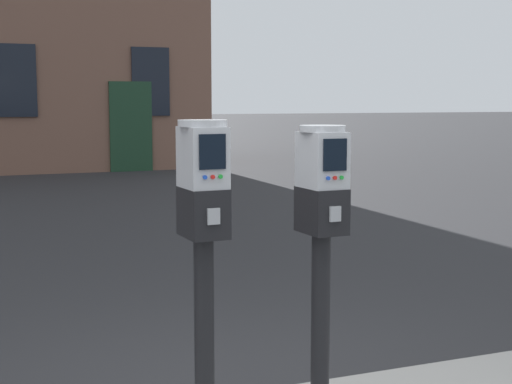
% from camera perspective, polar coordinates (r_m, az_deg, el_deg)
% --- Properties ---
extents(parking_meter_near_kerb, '(0.22, 0.26, 1.46)m').
position_cam_1_polar(parking_meter_near_kerb, '(3.35, -3.97, -2.32)').
color(parking_meter_near_kerb, black).
rests_on(parking_meter_near_kerb, sidewalk_slab).
extents(parking_meter_twin_adjacent, '(0.22, 0.26, 1.42)m').
position_cam_1_polar(parking_meter_twin_adjacent, '(3.58, 4.94, -2.09)').
color(parking_meter_twin_adjacent, black).
rests_on(parking_meter_twin_adjacent, sidewalk_slab).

